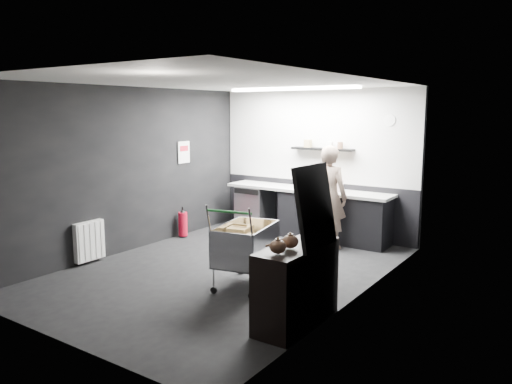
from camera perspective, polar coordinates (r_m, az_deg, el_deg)
The scene contains 22 objects.
floor at distance 7.40m, azimuth -3.40°, elevation -8.92°, with size 5.50×5.50×0.00m, color black.
ceiling at distance 7.04m, azimuth -3.61°, elevation 12.44°, with size 5.50×5.50×0.00m, color silver.
wall_back at distance 9.41m, azimuth 6.82°, elevation 3.36°, with size 5.50×5.50×0.00m, color black.
wall_front at distance 5.23m, azimuth -22.28°, elevation -2.00°, with size 5.50×5.50×0.00m, color black.
wall_left at distance 8.46m, azimuth -14.28°, elevation 2.48°, with size 5.50×5.50×0.00m, color black.
wall_right at distance 6.09m, azimuth 11.54°, elevation 0.03°, with size 5.50×5.50×0.00m, color black.
kitchen_wall_panel at distance 9.35m, azimuth 6.83°, elevation 6.40°, with size 3.95×0.02×1.70m, color silver.
dado_panel at distance 9.51m, azimuth 6.67°, elevation -1.75°, with size 3.95×0.02×1.00m, color black.
floating_shelf at distance 9.18m, azimuth 7.59°, elevation 4.89°, with size 1.20×0.22×0.04m, color black.
wall_clock at distance 8.77m, azimuth 15.04°, elevation 7.93°, with size 0.20×0.20×0.03m, color white.
poster at distance 9.34m, azimuth -8.26°, elevation 4.52°, with size 0.02×0.30×0.40m, color white.
poster_red_band at distance 9.33m, azimuth -8.25°, elevation 4.95°, with size 0.01×0.22×0.10m, color red.
radiator at distance 8.04m, azimuth -18.53°, elevation -5.32°, with size 0.10×0.50×0.60m, color white.
ceiling_strip at distance 8.58m, azimuth 4.16°, elevation 11.67°, with size 2.40×0.20×0.04m, color white.
prep_counter at distance 9.19m, azimuth 6.51°, elevation -2.40°, with size 3.20×0.61×0.90m.
person at distance 8.48m, azimuth 8.36°, elevation -0.56°, with size 0.64×0.42×1.75m, color #C5B29C.
shopping_cart at distance 6.62m, azimuth -1.20°, elevation -6.27°, with size 0.80×1.13×1.12m.
sideboard at distance 5.50m, azimuth 4.93°, elevation -9.30°, with size 0.50×1.17×1.76m.
fire_extinguisher at distance 9.29m, azimuth -8.35°, elevation -3.54°, with size 0.16×0.16×0.54m.
cardboard_box at distance 8.98m, azimuth 7.37°, elevation 0.50°, with size 0.50×0.38×0.10m, color #A28A56.
pink_tub at distance 8.89m, azimuth 9.29°, elevation 0.72°, with size 0.21×0.21×0.21m, color white.
white_container at distance 9.06m, azimuth 6.40°, elevation 0.85°, with size 0.21×0.16×0.18m, color white.
Camera 1 is at (4.31, -5.55, 2.31)m, focal length 35.00 mm.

